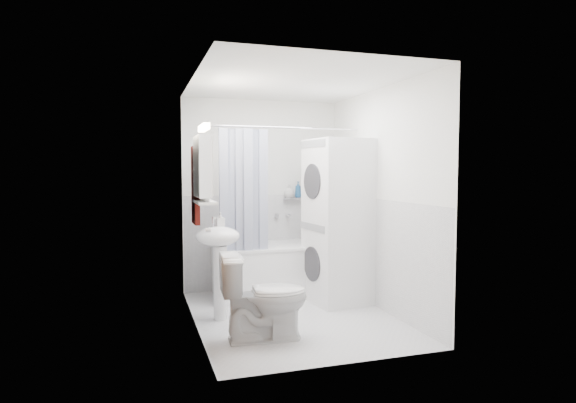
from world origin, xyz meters
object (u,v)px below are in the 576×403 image
object	(u,v)px
bathtub	(280,266)
sink	(219,251)
toilet	(264,297)
washer_dryer	(339,221)

from	to	relation	value
bathtub	sink	bearing A→B (deg)	-138.00
toilet	sink	bearing A→B (deg)	27.45
sink	washer_dryer	xyz separation A→B (m)	(1.43, 0.26, 0.23)
bathtub	washer_dryer	size ratio (longest dim) A/B	0.86
sink	washer_dryer	world-z (taller)	washer_dryer
bathtub	sink	xyz separation A→B (m)	(-0.89, -0.80, 0.36)
sink	washer_dryer	bearing A→B (deg)	10.20
washer_dryer	toilet	distance (m)	1.58
sink	toilet	distance (m)	0.82
washer_dryer	sink	bearing A→B (deg)	-176.24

